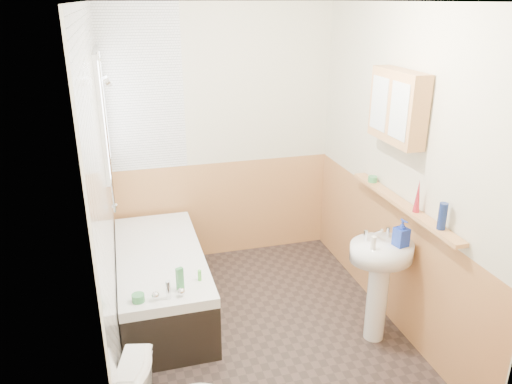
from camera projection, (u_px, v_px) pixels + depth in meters
floor at (261, 330)px, 4.06m from camera, size 2.80×2.80×0.00m
ceiling at (262, 1)px, 3.15m from camera, size 2.80×2.80×0.00m
wall_back at (221, 137)px, 4.87m from camera, size 2.20×0.02×2.50m
wall_front at (345, 288)px, 2.34m from camera, size 2.20×0.02×2.50m
wall_left at (102, 202)px, 3.32m from camera, size 0.02×2.80×2.50m
wall_right at (398, 173)px, 3.88m from camera, size 0.02×2.80×2.50m
wainscot_right at (387, 258)px, 4.15m from camera, size 0.01×2.80×1.00m
wainscot_back at (224, 209)px, 5.12m from camera, size 2.20×0.01×1.00m
tile_cladding_left at (105, 202)px, 3.33m from camera, size 0.01×2.80×2.50m
tile_return_back at (142, 90)px, 4.48m from camera, size 0.75×0.01×1.50m
window at (104, 113)px, 4.04m from camera, size 0.03×0.79×0.99m
bathtub at (162, 280)px, 4.25m from camera, size 0.70×1.60×0.68m
shower_riser at (107, 124)px, 3.77m from camera, size 0.11×0.08×1.25m
sink at (380, 272)px, 3.77m from camera, size 0.48×0.39×0.94m
pine_shelf at (402, 205)px, 3.74m from camera, size 0.10×1.41×0.03m
medicine_cabinet at (397, 107)px, 3.62m from camera, size 0.15×0.58×0.53m
foam_can at (442, 216)px, 3.27m from camera, size 0.07×0.07×0.19m
green_bottle at (418, 196)px, 3.53m from camera, size 0.06×0.06×0.25m
black_jar at (373, 179)px, 4.15m from camera, size 0.09×0.09×0.05m
soap_bottle at (401, 240)px, 3.64m from camera, size 0.13×0.22×0.10m
clear_bottle at (374, 243)px, 3.58m from camera, size 0.05×0.05×0.10m
blue_gel at (180, 279)px, 3.59m from camera, size 0.06×0.05×0.18m
cream_jar at (138, 298)px, 3.48m from camera, size 0.11×0.11×0.06m
orange_bottle at (200, 275)px, 3.74m from camera, size 0.03×0.03×0.08m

